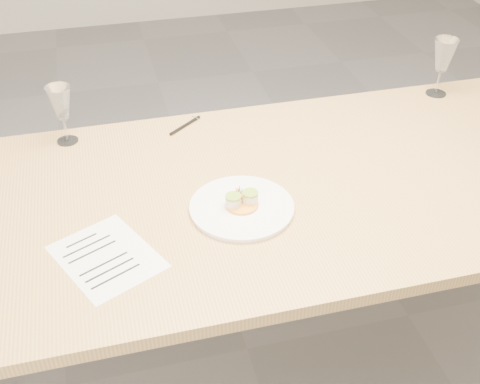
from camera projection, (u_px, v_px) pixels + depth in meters
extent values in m
plane|color=slate|center=(247.00, 349.00, 2.27)|extent=(7.00, 7.00, 0.00)
cube|color=tan|center=(249.00, 194.00, 1.83)|extent=(2.40, 1.00, 0.04)
cylinder|color=tan|center=(470.00, 172.00, 2.59)|extent=(0.07, 0.07, 0.71)
cylinder|color=white|center=(242.00, 208.00, 1.73)|extent=(0.30, 0.30, 0.01)
cylinder|color=white|center=(242.00, 206.00, 1.73)|extent=(0.30, 0.30, 0.01)
cylinder|color=#FAA72F|center=(242.00, 205.00, 1.73)|extent=(0.10, 0.10, 0.01)
cylinder|color=beige|center=(233.00, 201.00, 1.71)|extent=(0.04, 0.04, 0.03)
cylinder|color=beige|center=(250.00, 198.00, 1.72)|extent=(0.04, 0.04, 0.03)
cylinder|color=#8EAE30|center=(233.00, 197.00, 1.70)|extent=(0.05, 0.05, 0.01)
cylinder|color=#8EAE30|center=(250.00, 193.00, 1.71)|extent=(0.05, 0.05, 0.01)
cylinder|color=tan|center=(266.00, 213.00, 1.70)|extent=(0.05, 0.05, 0.00)
cube|color=white|center=(107.00, 257.00, 1.57)|extent=(0.32, 0.35, 0.00)
cube|color=black|center=(82.00, 240.00, 1.63)|extent=(0.08, 0.04, 0.00)
cube|color=black|center=(87.00, 246.00, 1.61)|extent=(0.13, 0.07, 0.00)
cube|color=black|center=(92.00, 252.00, 1.59)|extent=(0.13, 0.07, 0.00)
cube|color=black|center=(104.00, 264.00, 1.55)|extent=(0.13, 0.07, 0.00)
cube|color=black|center=(110.00, 270.00, 1.53)|extent=(0.13, 0.07, 0.00)
cube|color=black|center=(116.00, 276.00, 1.51)|extent=(0.13, 0.07, 0.00)
cylinder|color=black|center=(185.00, 125.00, 2.12)|extent=(0.13, 0.11, 0.01)
cube|color=silver|center=(195.00, 118.00, 2.15)|extent=(0.02, 0.02, 0.00)
cylinder|color=white|center=(68.00, 141.00, 2.04)|extent=(0.07, 0.07, 0.00)
cylinder|color=white|center=(65.00, 129.00, 2.01)|extent=(0.01, 0.01, 0.09)
cone|color=white|center=(60.00, 103.00, 1.95)|extent=(0.08, 0.08, 0.11)
cylinder|color=white|center=(436.00, 93.00, 2.32)|extent=(0.08, 0.08, 0.00)
cylinder|color=white|center=(438.00, 82.00, 2.29)|extent=(0.01, 0.01, 0.09)
cone|color=white|center=(444.00, 55.00, 2.23)|extent=(0.09, 0.09, 0.12)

